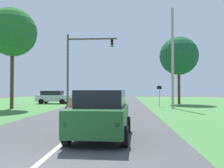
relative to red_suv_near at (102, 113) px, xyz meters
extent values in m
plane|color=#424244|center=(-1.31, 8.11, -1.02)|extent=(120.00, 120.00, 0.00)
cube|color=white|center=(-1.31, -2.89, -1.01)|extent=(0.16, 43.77, 0.01)
cube|color=#194C23|center=(0.00, -0.06, -0.19)|extent=(2.22, 4.68, 0.93)
cube|color=black|center=(0.01, 0.17, 0.60)|extent=(1.90, 2.92, 0.65)
cube|color=red|center=(-0.93, -2.30, -0.14)|extent=(0.14, 0.07, 0.12)
cube|color=red|center=(0.74, -2.36, -0.14)|extent=(0.14, 0.07, 0.12)
cylinder|color=black|center=(-0.96, 1.41, -0.66)|extent=(0.27, 0.73, 0.72)
cylinder|color=black|center=(1.07, 1.32, -0.66)|extent=(0.27, 0.73, 0.72)
cylinder|color=black|center=(-1.08, -1.45, -0.66)|extent=(0.27, 0.73, 0.72)
cylinder|color=black|center=(0.96, -1.53, -0.66)|extent=(0.27, 0.73, 0.72)
cube|color=tan|center=(-1.69, 7.87, -0.20)|extent=(1.97, 5.23, 0.84)
cube|color=black|center=(-1.69, 7.61, 0.51)|extent=(1.73, 1.99, 0.57)
cube|color=#8F7D56|center=(-1.68, 6.25, 0.33)|extent=(1.86, 1.99, 0.20)
cube|color=red|center=(-2.48, 5.29, -0.15)|extent=(0.14, 0.06, 0.12)
cube|color=red|center=(-0.88, 5.29, -0.15)|extent=(0.14, 0.06, 0.12)
cylinder|color=black|center=(-2.67, 9.49, -0.62)|extent=(0.24, 0.80, 0.80)
cylinder|color=black|center=(-0.72, 9.50, -0.62)|extent=(0.24, 0.80, 0.80)
cylinder|color=black|center=(-2.66, 6.25, -0.62)|extent=(0.24, 0.80, 0.80)
cylinder|color=black|center=(-0.70, 6.26, -0.62)|extent=(0.24, 0.80, 0.80)
cylinder|color=brown|center=(-6.25, 19.75, 3.37)|extent=(0.24, 0.24, 8.77)
cube|color=#4C3D2B|center=(-3.20, 19.75, 7.16)|extent=(6.10, 0.16, 0.16)
cube|color=black|center=(-0.76, 19.75, 6.61)|extent=(0.32, 0.28, 0.90)
sphere|color=black|center=(-0.76, 19.60, 6.91)|extent=(0.22, 0.22, 0.22)
sphere|color=black|center=(-0.76, 19.60, 6.61)|extent=(0.22, 0.22, 0.22)
sphere|color=#1ED83F|center=(-0.76, 19.60, 6.31)|extent=(0.22, 0.22, 0.22)
cylinder|color=gray|center=(4.73, 17.99, 0.24)|extent=(0.08, 0.08, 2.52)
cube|color=white|center=(4.73, 17.96, 1.15)|extent=(0.60, 0.03, 0.44)
cube|color=black|center=(4.73, 17.95, 1.15)|extent=(0.52, 0.01, 0.36)
cylinder|color=#4C351E|center=(7.98, 22.93, 1.24)|extent=(0.36, 0.36, 4.52)
sphere|color=#1A5332|center=(7.98, 22.93, 5.42)|extent=(5.11, 5.11, 5.11)
cube|color=silver|center=(-8.90, 22.78, -0.26)|extent=(4.63, 2.05, 0.84)
cube|color=black|center=(-9.13, 22.79, 0.46)|extent=(2.79, 1.77, 0.58)
cube|color=red|center=(-6.65, 21.93, -0.21)|extent=(0.06, 0.14, 0.12)
cube|color=red|center=(-6.62, 23.53, -0.21)|extent=(0.06, 0.14, 0.12)
cylinder|color=black|center=(-10.34, 21.85, -0.68)|extent=(0.69, 0.25, 0.68)
cylinder|color=black|center=(-10.29, 23.79, -0.68)|extent=(0.69, 0.25, 0.68)
cylinder|color=black|center=(-7.50, 21.78, -0.68)|extent=(0.69, 0.25, 0.68)
cylinder|color=black|center=(-7.45, 23.72, -0.68)|extent=(0.69, 0.25, 0.68)
cylinder|color=#9E998E|center=(5.76, 15.45, 4.18)|extent=(0.28, 0.28, 10.39)
cylinder|color=#4C351E|center=(-10.64, 14.18, 1.97)|extent=(0.36, 0.36, 5.97)
sphere|color=#22662B|center=(-10.64, 14.18, 6.80)|extent=(4.94, 4.94, 4.94)
camera|label=1|loc=(1.03, -9.91, 0.96)|focal=39.06mm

